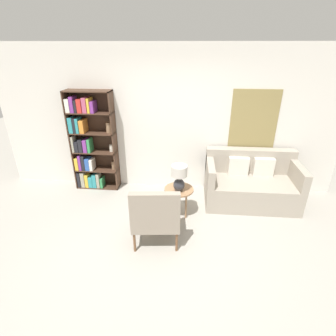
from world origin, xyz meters
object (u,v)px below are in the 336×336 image
(side_table, at_px, (179,192))
(table_lamp, at_px, (179,176))
(bookshelf, at_px, (89,143))
(armchair, at_px, (155,215))
(couch, at_px, (250,184))

(side_table, xyz_separation_m, table_lamp, (0.00, -0.06, 0.32))
(bookshelf, xyz_separation_m, armchair, (1.49, -1.60, -0.42))
(armchair, xyz_separation_m, side_table, (0.29, 0.75, -0.06))
(bookshelf, height_order, table_lamp, bookshelf)
(armchair, bearing_deg, bookshelf, 132.92)
(armchair, distance_m, table_lamp, 0.79)
(armchair, height_order, table_lamp, table_lamp)
(bookshelf, height_order, side_table, bookshelf)
(table_lamp, bearing_deg, armchair, -112.97)
(bookshelf, xyz_separation_m, side_table, (1.78, -0.85, -0.48))
(bookshelf, relative_size, armchair, 2.04)
(couch, relative_size, side_table, 3.15)
(bookshelf, relative_size, side_table, 3.75)
(couch, bearing_deg, armchair, -139.69)
(couch, distance_m, table_lamp, 1.49)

